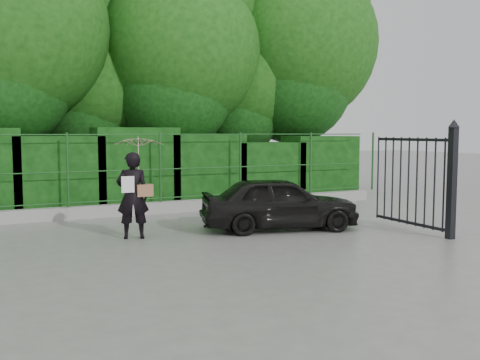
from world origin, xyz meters
name	(u,v)px	position (x,y,z in m)	size (l,w,h in m)	color
ground	(212,248)	(0.00, 0.00, 0.00)	(80.00, 80.00, 0.00)	gray
kerb	(146,208)	(0.00, 4.50, 0.15)	(14.00, 0.25, 0.30)	#9E9E99
fence	(154,168)	(0.22, 4.50, 1.20)	(14.13, 0.06, 1.80)	#1C4F1E
hedge	(127,171)	(-0.23, 5.50, 1.05)	(14.20, 1.20, 2.27)	black
trees	(151,52)	(1.14, 7.74, 4.62)	(17.10, 6.15, 8.08)	black
gate	(434,177)	(4.60, -0.72, 1.19)	(0.22, 2.33, 2.36)	black
woman	(137,171)	(-0.97, 1.56, 1.33)	(0.98, 0.97, 2.03)	black
car	(279,203)	(2.06, 1.17, 0.58)	(1.37, 3.40, 1.16)	black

